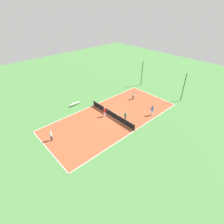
# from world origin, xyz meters

# --- Properties ---
(ground_plane) EXTENTS (80.00, 80.00, 0.00)m
(ground_plane) POSITION_xyz_m (0.00, 0.00, 0.00)
(ground_plane) COLOR #518E47
(court_surface) EXTENTS (9.74, 21.73, 0.02)m
(court_surface) POSITION_xyz_m (0.00, 0.00, 0.01)
(court_surface) COLOR #B75633
(court_surface) RESTS_ON ground_plane
(tennis_net) EXTENTS (9.54, 0.10, 1.03)m
(tennis_net) POSITION_xyz_m (0.00, 0.00, 0.55)
(tennis_net) COLOR black
(tennis_net) RESTS_ON court_surface
(bench) EXTENTS (0.36, 1.93, 0.45)m
(bench) POSITION_xyz_m (-7.04, -2.38, 0.39)
(bench) COLOR silver
(bench) RESTS_ON ground_plane
(player_near_white) EXTENTS (0.46, 0.46, 1.60)m
(player_near_white) POSITION_xyz_m (-1.33, -9.66, 0.93)
(player_near_white) COLOR #4C4C51
(player_near_white) RESTS_ON court_surface
(player_far_green) EXTENTS (0.92, 0.86, 1.46)m
(player_far_green) POSITION_xyz_m (2.04, 0.89, 0.85)
(player_far_green) COLOR #4C4C51
(player_far_green) RESTS_ON court_surface
(player_coach_red) EXTENTS (0.95, 0.82, 1.70)m
(player_coach_red) POSITION_xyz_m (-0.83, -0.82, 1.00)
(player_coach_red) COLOR white
(player_coach_red) RESTS_ON court_surface
(player_far_white) EXTENTS (0.56, 0.99, 1.50)m
(player_far_white) POSITION_xyz_m (-1.57, 6.86, 0.87)
(player_far_white) COLOR #4C4C51
(player_far_white) RESTS_ON court_surface
(player_near_blue) EXTENTS (0.97, 0.76, 1.75)m
(player_near_blue) POSITION_xyz_m (4.01, 4.98, 1.03)
(player_near_blue) COLOR white
(player_near_blue) RESTS_ON court_surface
(tennis_ball_far_baseline) EXTENTS (0.07, 0.07, 0.07)m
(tennis_ball_far_baseline) POSITION_xyz_m (-4.35, -6.31, 0.06)
(tennis_ball_far_baseline) COLOR #CCE033
(tennis_ball_far_baseline) RESTS_ON court_surface
(tennis_ball_midcourt) EXTENTS (0.07, 0.07, 0.07)m
(tennis_ball_midcourt) POSITION_xyz_m (1.28, 1.57, 0.06)
(tennis_ball_midcourt) COLOR #CCE033
(tennis_ball_midcourt) RESTS_ON court_surface
(tennis_ball_near_net) EXTENTS (0.07, 0.07, 0.07)m
(tennis_ball_near_net) POSITION_xyz_m (2.99, -9.43, 0.06)
(tennis_ball_near_net) COLOR #CCE033
(tennis_ball_near_net) RESTS_ON court_surface
(fence_post_back_left) EXTENTS (0.12, 0.12, 5.25)m
(fence_post_back_left) POSITION_xyz_m (-4.71, 12.92, 2.62)
(fence_post_back_left) COLOR black
(fence_post_back_left) RESTS_ON ground_plane
(fence_post_back_right) EXTENTS (0.12, 0.12, 5.25)m
(fence_post_back_right) POSITION_xyz_m (4.71, 12.92, 2.62)
(fence_post_back_right) COLOR black
(fence_post_back_right) RESTS_ON ground_plane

